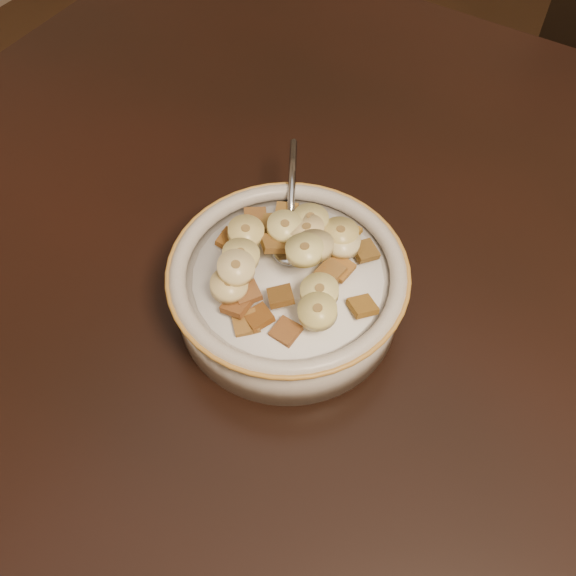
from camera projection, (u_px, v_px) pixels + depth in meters
The scene contains 38 objects.
floor at pixel (393, 554), 1.22m from camera, with size 4.00×4.50×0.10m, color #422816.
table at pixel (507, 345), 0.58m from camera, with size 1.40×0.90×0.04m, color black.
cereal_bowl at pixel (288, 292), 0.56m from camera, with size 0.20×0.20×0.05m, color silver.
milk at pixel (288, 276), 0.55m from camera, with size 0.16×0.16×0.00m, color white.
spoon at pixel (289, 244), 0.56m from camera, with size 0.04×0.05×0.01m, color #A8B0BA.
cereal_square_0 at pixel (331, 272), 0.53m from camera, with size 0.02×0.02×0.01m, color brown.
cereal_square_1 at pixel (247, 293), 0.52m from camera, with size 0.02×0.02×0.01m, color brown.
cereal_square_2 at pixel (230, 240), 0.56m from camera, with size 0.02×0.02×0.01m, color brown.
cereal_square_3 at pixel (255, 217), 0.58m from camera, with size 0.02×0.02×0.01m, color brown.
cereal_square_4 at pixel (246, 323), 0.51m from camera, with size 0.02×0.02×0.01m, color olive.
cereal_square_5 at pixel (259, 317), 0.51m from camera, with size 0.02×0.02×0.01m, color brown.
cereal_square_6 at pixel (274, 244), 0.54m from camera, with size 0.02×0.02×0.01m, color brown.
cereal_square_7 at pixel (363, 306), 0.52m from camera, with size 0.02×0.02×0.01m, color #8E601D.
cereal_square_8 at pixel (340, 268), 0.54m from camera, with size 0.02×0.02×0.01m, color #905E19.
cereal_square_9 at pixel (237, 305), 0.52m from camera, with size 0.02×0.02×0.01m, color #935323.
cereal_square_10 at pixel (347, 233), 0.57m from camera, with size 0.02×0.02×0.01m, color #98671B.
cereal_square_11 at pixel (286, 213), 0.58m from camera, with size 0.02×0.02×0.01m, color brown.
cereal_square_12 at pixel (302, 223), 0.57m from camera, with size 0.02×0.02×0.01m, color #8B5D18.
cereal_square_13 at pixel (281, 296), 0.52m from camera, with size 0.02×0.02×0.01m, color brown.
cereal_square_14 at pixel (334, 238), 0.56m from camera, with size 0.02×0.02×0.01m, color brown.
cereal_square_15 at pixel (270, 223), 0.57m from camera, with size 0.02×0.02×0.01m, color brown.
cereal_square_16 at pixel (286, 331), 0.51m from camera, with size 0.02×0.02×0.01m, color #985525.
cereal_square_17 at pixel (365, 251), 0.55m from camera, with size 0.02×0.02×0.01m, color brown.
cereal_square_18 at pixel (310, 237), 0.55m from camera, with size 0.02×0.02×0.01m, color brown.
cereal_square_19 at pixel (238, 231), 0.57m from camera, with size 0.02×0.02×0.01m, color brown.
banana_slice_0 at pixel (342, 242), 0.54m from camera, with size 0.03×0.03×0.01m, color beige.
banana_slice_1 at pixel (246, 232), 0.54m from camera, with size 0.03×0.03×0.01m, color #D6C476.
banana_slice_2 at pixel (315, 245), 0.52m from camera, with size 0.03×0.03×0.01m, color #D3BA78.
banana_slice_3 at pixel (285, 227), 0.54m from camera, with size 0.03×0.03×0.01m, color beige.
banana_slice_4 at pixel (311, 220), 0.55m from camera, with size 0.03×0.03×0.01m, color #EBDF89.
banana_slice_5 at pixel (236, 268), 0.52m from camera, with size 0.03×0.03×0.01m, color beige.
banana_slice_6 at pixel (306, 230), 0.54m from camera, with size 0.03×0.03×0.01m, color #FCD582.
banana_slice_7 at pixel (340, 233), 0.55m from camera, with size 0.03×0.03×0.01m, color #E9CA72.
banana_slice_8 at pixel (305, 250), 0.51m from camera, with size 0.03×0.03×0.01m, color #F4E594.
banana_slice_9 at pixel (319, 291), 0.51m from camera, with size 0.03×0.03×0.01m, color beige.
banana_slice_10 at pixel (241, 255), 0.53m from camera, with size 0.03×0.03×0.01m, color #D6BD7E.
banana_slice_11 at pixel (318, 311), 0.50m from camera, with size 0.03×0.03×0.01m, color #CFC374.
banana_slice_12 at pixel (229, 286), 0.52m from camera, with size 0.03×0.03×0.01m, color tan.
Camera 1 is at (0.00, -0.36, 1.23)m, focal length 40.00 mm.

